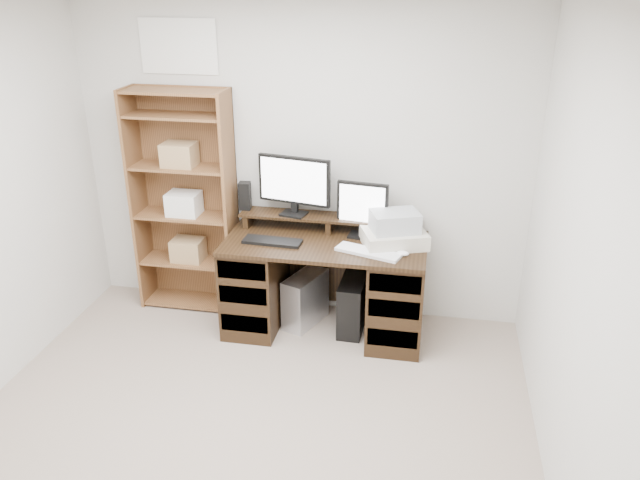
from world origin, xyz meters
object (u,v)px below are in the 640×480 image
(desk, at_px, (325,284))
(monitor_wide, at_px, (294,183))
(printer, at_px, (394,238))
(tower_silver, at_px, (305,299))
(monitor_small, at_px, (362,207))
(tower_black, at_px, (353,304))
(bookshelf, at_px, (185,200))

(desk, distance_m, monitor_wide, 0.81)
(monitor_wide, xyz_separation_m, printer, (0.78, -0.17, -0.32))
(desk, xyz_separation_m, tower_silver, (-0.17, 0.06, -0.18))
(monitor_wide, bearing_deg, monitor_small, 5.91)
(monitor_small, height_order, printer, monitor_small)
(monitor_wide, distance_m, printer, 0.86)
(monitor_wide, relative_size, tower_silver, 1.37)
(monitor_wide, relative_size, monitor_small, 1.35)
(desk, height_order, tower_black, desk)
(tower_silver, height_order, tower_black, tower_black)
(desk, distance_m, tower_silver, 0.26)
(desk, relative_size, tower_black, 3.50)
(monitor_small, xyz_separation_m, tower_silver, (-0.42, -0.09, -0.77))
(printer, height_order, bookshelf, bookshelf)
(monitor_small, height_order, bookshelf, bookshelf)
(desk, bearing_deg, tower_black, 10.92)
(monitor_wide, xyz_separation_m, monitor_small, (0.53, -0.05, -0.15))
(monitor_small, distance_m, printer, 0.33)
(desk, distance_m, monitor_small, 0.66)
(printer, height_order, tower_black, printer)
(desk, bearing_deg, monitor_small, 31.28)
(monitor_small, height_order, tower_silver, monitor_small)
(printer, bearing_deg, monitor_wide, 147.38)
(desk, relative_size, bookshelf, 0.83)
(monitor_wide, relative_size, printer, 1.28)
(monitor_wide, bearing_deg, printer, -1.27)
(desk, relative_size, tower_silver, 3.61)
(monitor_small, xyz_separation_m, bookshelf, (-1.42, 0.06, -0.06))
(bookshelf, bearing_deg, monitor_wide, -0.80)
(monitor_wide, xyz_separation_m, tower_silver, (0.11, -0.14, -0.92))
(printer, bearing_deg, tower_silver, 157.01)
(printer, xyz_separation_m, tower_silver, (-0.67, 0.03, -0.60))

